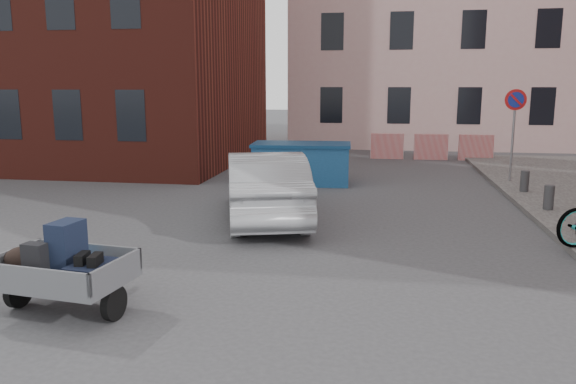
# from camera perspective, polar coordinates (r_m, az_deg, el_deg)

# --- Properties ---
(ground) EXTENTS (120.00, 120.00, 0.00)m
(ground) POSITION_cam_1_polar(r_m,az_deg,el_deg) (8.37, -6.65, -9.35)
(ground) COLOR #38383A
(ground) RESTS_ON ground
(no_parking_sign) EXTENTS (0.60, 0.09, 2.65)m
(no_parking_sign) POSITION_cam_1_polar(r_m,az_deg,el_deg) (17.47, 22.02, 7.19)
(no_parking_sign) COLOR gray
(no_parking_sign) RESTS_ON sidewalk
(barriers) EXTENTS (4.70, 0.18, 1.00)m
(barriers) POSITION_cam_1_polar(r_m,az_deg,el_deg) (22.76, 14.33, 4.46)
(barriers) COLOR red
(barriers) RESTS_ON ground
(trailer) EXTENTS (1.73, 1.89, 1.20)m
(trailer) POSITION_cam_1_polar(r_m,az_deg,el_deg) (7.68, -21.99, -7.15)
(trailer) COLOR black
(trailer) RESTS_ON ground
(dumpster) EXTENTS (2.95, 1.64, 1.20)m
(dumpster) POSITION_cam_1_polar(r_m,az_deg,el_deg) (16.63, 1.38, 2.95)
(dumpster) COLOR #1B4F84
(dumpster) RESTS_ON ground
(silver_car) EXTENTS (2.73, 4.75, 1.48)m
(silver_car) POSITION_cam_1_polar(r_m,az_deg,el_deg) (12.08, -2.31, 0.62)
(silver_car) COLOR #A0A2A7
(silver_car) RESTS_ON ground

